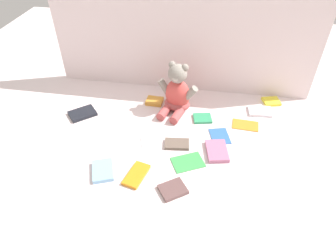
{
  "coord_description": "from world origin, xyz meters",
  "views": [
    {
      "loc": [
        0.18,
        -1.16,
        0.99
      ],
      "look_at": [
        0.0,
        -0.1,
        0.1
      ],
      "focal_mm": 32.51,
      "sensor_mm": 36.0,
      "label": 1
    }
  ],
  "objects_px": {
    "book_case_4": "(177,144)",
    "book_case_6": "(150,141)",
    "book_case_13": "(154,101)",
    "book_case_2": "(202,118)",
    "book_case_1": "(245,125)",
    "book_case_9": "(136,175)",
    "book_case_11": "(173,189)",
    "book_case_3": "(217,151)",
    "book_case_7": "(260,111)",
    "book_case_8": "(103,171)",
    "book_case_12": "(82,113)",
    "teddy_bear": "(177,93)",
    "book_case_0": "(271,101)",
    "book_case_5": "(220,136)",
    "book_case_10": "(188,162)"
  },
  "relations": [
    {
      "from": "book_case_4",
      "to": "book_case_6",
      "type": "xyz_separation_m",
      "value": [
        -0.13,
        -0.0,
        -0.0
      ]
    },
    {
      "from": "book_case_13",
      "to": "book_case_2",
      "type": "bearing_deg",
      "value": -109.0
    },
    {
      "from": "book_case_1",
      "to": "book_case_9",
      "type": "bearing_deg",
      "value": -44.26
    },
    {
      "from": "book_case_1",
      "to": "book_case_11",
      "type": "distance_m",
      "value": 0.56
    },
    {
      "from": "book_case_1",
      "to": "book_case_3",
      "type": "height_order",
      "value": "book_case_3"
    },
    {
      "from": "book_case_1",
      "to": "book_case_4",
      "type": "relative_size",
      "value": 1.14
    },
    {
      "from": "book_case_7",
      "to": "book_case_8",
      "type": "bearing_deg",
      "value": -55.97
    },
    {
      "from": "book_case_7",
      "to": "book_case_13",
      "type": "distance_m",
      "value": 0.58
    },
    {
      "from": "book_case_13",
      "to": "book_case_12",
      "type": "bearing_deg",
      "value": 117.9
    },
    {
      "from": "book_case_3",
      "to": "book_case_6",
      "type": "distance_m",
      "value": 0.32
    },
    {
      "from": "book_case_6",
      "to": "book_case_11",
      "type": "relative_size",
      "value": 1.1
    },
    {
      "from": "teddy_bear",
      "to": "book_case_6",
      "type": "bearing_deg",
      "value": -92.76
    },
    {
      "from": "book_case_12",
      "to": "book_case_13",
      "type": "bearing_deg",
      "value": -105.17
    },
    {
      "from": "book_case_3",
      "to": "book_case_12",
      "type": "xyz_separation_m",
      "value": [
        -0.72,
        0.17,
        -0.0
      ]
    },
    {
      "from": "book_case_12",
      "to": "book_case_8",
      "type": "bearing_deg",
      "value": 171.84
    },
    {
      "from": "book_case_0",
      "to": "book_case_1",
      "type": "distance_m",
      "value": 0.28
    },
    {
      "from": "book_case_0",
      "to": "book_case_2",
      "type": "relative_size",
      "value": 0.97
    },
    {
      "from": "book_case_2",
      "to": "book_case_13",
      "type": "xyz_separation_m",
      "value": [
        -0.28,
        0.11,
        0.0
      ]
    },
    {
      "from": "book_case_9",
      "to": "book_case_11",
      "type": "relative_size",
      "value": 1.3
    },
    {
      "from": "book_case_2",
      "to": "book_case_5",
      "type": "bearing_deg",
      "value": 25.15
    },
    {
      "from": "book_case_6",
      "to": "book_case_7",
      "type": "bearing_deg",
      "value": -168.23
    },
    {
      "from": "book_case_1",
      "to": "book_case_4",
      "type": "xyz_separation_m",
      "value": [
        -0.33,
        -0.2,
        0.0
      ]
    },
    {
      "from": "book_case_0",
      "to": "book_case_12",
      "type": "xyz_separation_m",
      "value": [
        -1.01,
        -0.28,
        0.0
      ]
    },
    {
      "from": "book_case_10",
      "to": "teddy_bear",
      "type": "bearing_deg",
      "value": -11.83
    },
    {
      "from": "book_case_7",
      "to": "book_case_8",
      "type": "xyz_separation_m",
      "value": [
        -0.7,
        -0.55,
        0.0
      ]
    },
    {
      "from": "book_case_0",
      "to": "teddy_bear",
      "type": "bearing_deg",
      "value": -89.02
    },
    {
      "from": "book_case_0",
      "to": "book_case_10",
      "type": "height_order",
      "value": "book_case_0"
    },
    {
      "from": "teddy_bear",
      "to": "book_case_12",
      "type": "height_order",
      "value": "teddy_bear"
    },
    {
      "from": "teddy_bear",
      "to": "book_case_2",
      "type": "bearing_deg",
      "value": -10.95
    },
    {
      "from": "book_case_6",
      "to": "book_case_11",
      "type": "bearing_deg",
      "value": 100.17
    },
    {
      "from": "book_case_4",
      "to": "book_case_6",
      "type": "bearing_deg",
      "value": 83.44
    },
    {
      "from": "book_case_0",
      "to": "book_case_5",
      "type": "height_order",
      "value": "book_case_0"
    },
    {
      "from": "book_case_0",
      "to": "book_case_1",
      "type": "height_order",
      "value": "book_case_0"
    },
    {
      "from": "book_case_11",
      "to": "book_case_12",
      "type": "height_order",
      "value": "book_case_12"
    },
    {
      "from": "book_case_9",
      "to": "book_case_11",
      "type": "height_order",
      "value": "same"
    },
    {
      "from": "book_case_0",
      "to": "book_case_11",
      "type": "relative_size",
      "value": 0.87
    },
    {
      "from": "book_case_2",
      "to": "book_case_5",
      "type": "height_order",
      "value": "book_case_2"
    },
    {
      "from": "book_case_4",
      "to": "book_case_13",
      "type": "xyz_separation_m",
      "value": [
        -0.17,
        0.33,
        0.0
      ]
    },
    {
      "from": "book_case_2",
      "to": "book_case_3",
      "type": "distance_m",
      "value": 0.25
    },
    {
      "from": "book_case_9",
      "to": "book_case_6",
      "type": "bearing_deg",
      "value": -78.71
    },
    {
      "from": "book_case_10",
      "to": "book_case_12",
      "type": "height_order",
      "value": "book_case_12"
    },
    {
      "from": "book_case_0",
      "to": "book_case_9",
      "type": "height_order",
      "value": "same"
    },
    {
      "from": "book_case_9",
      "to": "book_case_10",
      "type": "distance_m",
      "value": 0.24
    },
    {
      "from": "teddy_bear",
      "to": "book_case_0",
      "type": "xyz_separation_m",
      "value": [
        0.52,
        0.15,
        -0.09
      ]
    },
    {
      "from": "book_case_7",
      "to": "book_case_5",
      "type": "bearing_deg",
      "value": -45.73
    },
    {
      "from": "book_case_10",
      "to": "book_case_3",
      "type": "bearing_deg",
      "value": -82.77
    },
    {
      "from": "book_case_10",
      "to": "book_case_2",
      "type": "bearing_deg",
      "value": -34.16
    },
    {
      "from": "book_case_3",
      "to": "book_case_10",
      "type": "distance_m",
      "value": 0.15
    },
    {
      "from": "book_case_6",
      "to": "book_case_8",
      "type": "bearing_deg",
      "value": 34.66
    },
    {
      "from": "book_case_5",
      "to": "book_case_2",
      "type": "bearing_deg",
      "value": 111.91
    }
  ]
}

